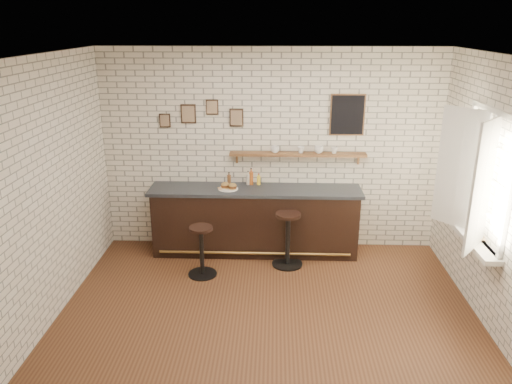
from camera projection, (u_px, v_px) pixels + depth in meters
ground at (268, 313)px, 6.00m from camera, size 5.00×5.00×0.00m
bar_counter at (255, 220)px, 7.45m from camera, size 3.10×0.65×1.01m
sandwich_plate at (228, 189)px, 7.25m from camera, size 0.28×0.28×0.01m
ciabatta_sandwich at (229, 186)px, 7.24m from camera, size 0.27×0.20×0.08m
potato_chips at (227, 188)px, 7.25m from camera, size 0.26×0.18×0.00m
bitters_bottle_brown at (229, 179)px, 7.45m from camera, size 0.06×0.06×0.19m
bitters_bottle_white at (248, 179)px, 7.44m from camera, size 0.05×0.05×0.21m
bitters_bottle_amber at (251, 178)px, 7.43m from camera, size 0.06×0.06×0.25m
condiment_bottle_yellow at (259, 180)px, 7.43m from camera, size 0.05×0.05×0.17m
bar_stool_left at (202, 249)px, 6.79m from camera, size 0.40×0.40×0.72m
bar_stool_right at (288, 237)px, 7.06m from camera, size 0.44×0.44×0.79m
wall_shelf at (298, 154)px, 7.30m from camera, size 2.00×0.18×0.18m
shelf_cup_a at (275, 149)px, 7.29m from camera, size 0.16×0.16×0.10m
shelf_cup_b at (301, 150)px, 7.27m from camera, size 0.13×0.13×0.10m
shelf_cup_c at (319, 150)px, 7.26m from camera, size 0.18×0.18×0.10m
shelf_cup_d at (334, 150)px, 7.26m from camera, size 0.10×0.10×0.09m
back_wall_decor at (287, 115)px, 7.20m from camera, size 2.96×0.02×0.56m
window_sill at (471, 238)px, 5.90m from camera, size 0.20×1.35×0.06m
casement_window at (476, 177)px, 5.66m from camera, size 0.40×1.30×1.56m
book_lower at (471, 236)px, 5.86m from camera, size 0.23×0.28×0.02m
book_upper at (471, 234)px, 5.86m from camera, size 0.19×0.24×0.02m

